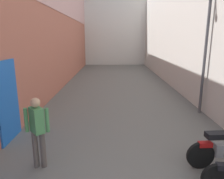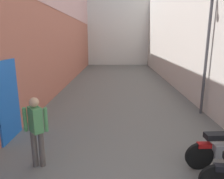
# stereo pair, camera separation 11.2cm
# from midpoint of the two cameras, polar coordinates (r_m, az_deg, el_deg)

# --- Properties ---
(ground_plane) EXTENTS (38.82, 38.82, 0.00)m
(ground_plane) POSITION_cam_midpoint_polar(r_m,az_deg,el_deg) (9.70, 1.52, -2.94)
(ground_plane) COLOR #66635E
(building_left) EXTENTS (0.45, 22.82, 7.37)m
(building_left) POSITION_cam_midpoint_polar(r_m,az_deg,el_deg) (11.71, -16.09, 17.78)
(building_left) COLOR #B76651
(building_left) RESTS_ON ground
(building_right) EXTENTS (0.45, 22.82, 7.84)m
(building_right) POSITION_cam_midpoint_polar(r_m,az_deg,el_deg) (11.92, 18.61, 18.49)
(building_right) COLOR beige
(building_right) RESTS_ON ground
(building_far_end) EXTENTS (9.31, 2.00, 6.71)m
(building_far_end) POSITION_cam_midpoint_polar(r_m,az_deg,el_deg) (23.72, 0.60, 14.99)
(building_far_end) COLOR silver
(building_far_end) RESTS_ON ground
(pedestrian_mid_alley) EXTENTS (0.52, 0.39, 1.57)m
(pedestrian_mid_alley) POSITION_cam_midpoint_polar(r_m,az_deg,el_deg) (4.83, -20.06, -9.63)
(pedestrian_mid_alley) COLOR #564C47
(pedestrian_mid_alley) RESTS_ON ground
(street_lamp) EXTENTS (0.79, 0.18, 4.23)m
(street_lamp) POSITION_cam_midpoint_polar(r_m,az_deg,el_deg) (8.30, 22.84, 10.80)
(street_lamp) COLOR #47474C
(street_lamp) RESTS_ON ground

